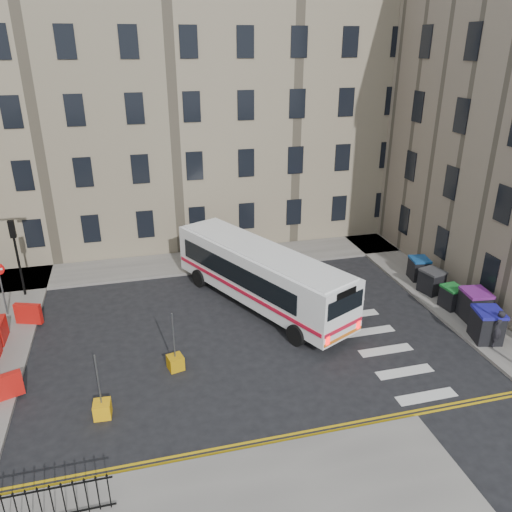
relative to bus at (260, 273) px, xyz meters
name	(u,v)px	position (x,y,z in m)	size (l,w,h in m)	color
ground	(279,330)	(0.22, -2.65, -1.73)	(120.00, 120.00, 0.00)	black
pavement_north	(140,268)	(-5.78, 5.95, -1.65)	(36.00, 3.20, 0.15)	slate
pavement_east	(407,273)	(9.22, 1.35, -1.65)	(2.40, 26.00, 0.15)	slate
terrace_north	(107,106)	(-6.78, 12.85, 6.90)	(38.30, 10.80, 17.20)	gray
traffic_light_nw	(16,246)	(-11.78, 3.85, 1.14)	(0.28, 0.22, 4.10)	black
no_entry_north	(0,278)	(-12.28, 1.85, 0.35)	(0.60, 0.08, 3.00)	#595B5E
roadworks_barriers	(4,348)	(-11.62, -2.15, -1.08)	(1.66, 6.26, 1.00)	red
bus	(260,273)	(0.00, 0.00, 0.00)	(6.98, 10.95, 2.99)	white
wheelie_bin_a	(487,325)	(8.78, -5.94, -0.84)	(1.43, 1.56, 1.46)	black
wheelie_bin_b	(474,305)	(9.42, -4.21, -0.84)	(1.30, 1.45, 1.46)	black
wheelie_bin_c	(452,297)	(9.07, -2.98, -1.00)	(1.00, 1.12, 1.13)	black
wheelie_bin_d	(432,281)	(9.02, -1.25, -0.94)	(1.23, 1.34, 1.26)	black
wheelie_bin_e	(419,268)	(9.27, 0.39, -0.96)	(1.13, 1.25, 1.23)	black
pedestrian	(497,328)	(8.84, -6.51, -0.71)	(0.63, 0.42, 1.74)	black
bollard_yellow	(102,409)	(-7.61, -6.68, -1.43)	(0.60, 0.60, 0.60)	#EFA60D
bollard_chevron	(176,363)	(-4.78, -4.49, -1.43)	(0.60, 0.60, 0.60)	#BF880B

